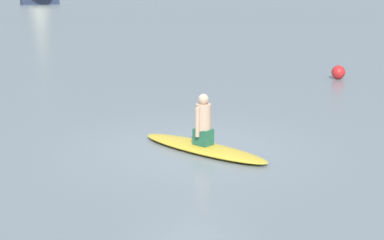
# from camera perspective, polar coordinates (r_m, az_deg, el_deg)

# --- Properties ---
(ground_plane) EXTENTS (400.00, 400.00, 0.00)m
(ground_plane) POSITION_cam_1_polar(r_m,az_deg,el_deg) (11.33, 0.09, -2.80)
(ground_plane) COLOR gray
(surfboard) EXTENTS (0.92, 3.00, 0.14)m
(surfboard) POSITION_cam_1_polar(r_m,az_deg,el_deg) (11.12, 1.10, -2.76)
(surfboard) COLOR gold
(surfboard) RESTS_ON ground
(person_paddler) EXTENTS (0.43, 0.35, 0.99)m
(person_paddler) POSITION_cam_1_polar(r_m,az_deg,el_deg) (10.98, 1.11, -0.18)
(person_paddler) COLOR #26664C
(person_paddler) RESTS_ON surfboard
(buoy_marker) EXTENTS (0.45, 0.45, 0.45)m
(buoy_marker) POSITION_cam_1_polar(r_m,az_deg,el_deg) (19.60, 14.23, 4.59)
(buoy_marker) COLOR red
(buoy_marker) RESTS_ON ground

